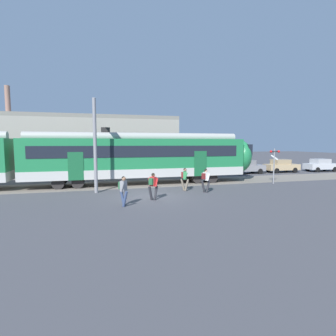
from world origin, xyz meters
TOP-DOWN VIEW (x-y plane):
  - ground_plane at (0.00, 0.00)m, footprint 160.00×160.00m
  - commuter_train at (-8.32, 5.68)m, footprint 38.05×3.07m
  - pedestrian_grey at (-1.87, -2.02)m, footprint 0.52×0.67m
  - pedestrian_red at (0.02, -0.87)m, footprint 0.70×0.51m
  - pedestrian_green at (2.88, 1.61)m, footprint 0.60×0.62m
  - pedestrian_white at (4.08, 0.59)m, footprint 0.70×0.53m
  - parked_car_grey at (13.22, 10.09)m, footprint 4.01×1.78m
  - parked_car_tan at (17.91, 10.12)m, footprint 4.03×1.81m
  - parked_car_silver at (23.38, 9.78)m, footprint 4.05×1.86m
  - catenary_gantry at (-3.32, 5.68)m, footprint 0.24×6.64m
  - crossing_signal at (11.30, 2.77)m, footprint 0.96×0.22m
  - background_building at (-5.27, 13.84)m, footprint 21.62×5.00m

SIDE VIEW (x-z plane):
  - ground_plane at x=0.00m, z-range 0.00..0.00m
  - parked_car_grey at x=13.22m, z-range 0.01..1.55m
  - parked_car_tan at x=17.91m, z-range 0.01..1.55m
  - parked_car_silver at x=23.38m, z-range 0.01..1.55m
  - pedestrian_grey at x=-1.87m, z-range 0.16..1.82m
  - pedestrian_red at x=0.02m, z-range 0.16..1.82m
  - pedestrian_green at x=2.88m, z-range 0.16..1.82m
  - pedestrian_white at x=4.08m, z-range 0.16..1.82m
  - crossing_signal at x=11.30m, z-range 0.51..3.51m
  - commuter_train at x=-8.32m, z-range -0.11..4.62m
  - background_building at x=-5.27m, z-range -1.39..7.81m
  - catenary_gantry at x=-3.32m, z-range 1.05..7.58m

